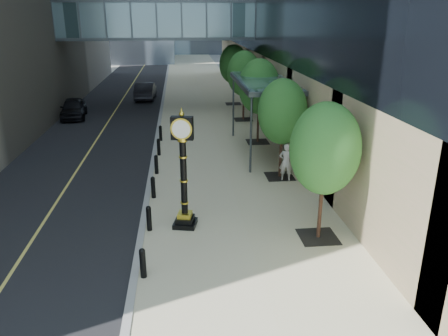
{
  "coord_description": "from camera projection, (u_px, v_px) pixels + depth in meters",
  "views": [
    {
      "loc": [
        -1.38,
        -11.1,
        7.9
      ],
      "look_at": [
        0.28,
        5.1,
        2.18
      ],
      "focal_mm": 35.0,
      "sensor_mm": 36.0,
      "label": 1
    }
  ],
  "objects": [
    {
      "name": "car_near",
      "position": [
        74.0,
        108.0,
        35.18
      ],
      "size": [
        2.39,
        4.78,
        1.57
      ],
      "primitive_type": "imported",
      "rotation": [
        0.0,
        0.0,
        0.12
      ],
      "color": "black",
      "rests_on": "road"
    },
    {
      "name": "entrance_canopy",
      "position": [
        263.0,
        83.0,
        25.25
      ],
      "size": [
        3.0,
        8.0,
        4.38
      ],
      "color": "#383F44",
      "rests_on": "ground"
    },
    {
      "name": "ground",
      "position": [
        232.0,
        292.0,
        13.17
      ],
      "size": [
        320.0,
        320.0,
        0.0
      ],
      "primitive_type": "plane",
      "color": "gray",
      "rests_on": "ground"
    },
    {
      "name": "sidewalk",
      "position": [
        200.0,
        86.0,
        50.8
      ],
      "size": [
        8.0,
        180.0,
        0.06
      ],
      "primitive_type": "cube",
      "color": "#BDB591",
      "rests_on": "ground"
    },
    {
      "name": "street_trees",
      "position": [
        257.0,
        86.0,
        27.94
      ],
      "size": [
        2.61,
        28.55,
        5.37
      ],
      "color": "black",
      "rests_on": "sidewalk"
    },
    {
      "name": "skywalk",
      "position": [
        157.0,
        17.0,
        36.6
      ],
      "size": [
        17.0,
        4.2,
        5.8
      ],
      "color": "slate",
      "rests_on": "ground"
    },
    {
      "name": "car_far",
      "position": [
        146.0,
        91.0,
        42.95
      ],
      "size": [
        1.93,
        5.11,
        1.67
      ],
      "primitive_type": "imported",
      "rotation": [
        0.0,
        0.0,
        3.11
      ],
      "color": "black",
      "rests_on": "road"
    },
    {
      "name": "bollard_row",
      "position": [
        155.0,
        176.0,
        21.19
      ],
      "size": [
        0.2,
        16.2,
        0.9
      ],
      "color": "black",
      "rests_on": "sidewalk"
    },
    {
      "name": "pedestrian",
      "position": [
        286.0,
        162.0,
        21.62
      ],
      "size": [
        0.8,
        0.63,
        1.91
      ],
      "primitive_type": "imported",
      "rotation": [
        0.0,
        0.0,
        2.86
      ],
      "color": "#B3ABA4",
      "rests_on": "sidewalk"
    },
    {
      "name": "road",
      "position": [
        130.0,
        88.0,
        50.03
      ],
      "size": [
        8.0,
        180.0,
        0.02
      ],
      "primitive_type": "cube",
      "color": "black",
      "rests_on": "ground"
    },
    {
      "name": "curb",
      "position": [
        165.0,
        87.0,
        50.41
      ],
      "size": [
        0.25,
        180.0,
        0.07
      ],
      "primitive_type": "cube",
      "color": "gray",
      "rests_on": "ground"
    },
    {
      "name": "street_clock",
      "position": [
        184.0,
        179.0,
        16.53
      ],
      "size": [
        1.02,
        1.02,
        4.57
      ],
      "rotation": [
        0.0,
        0.0,
        -0.22
      ],
      "color": "black",
      "rests_on": "sidewalk"
    }
  ]
}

